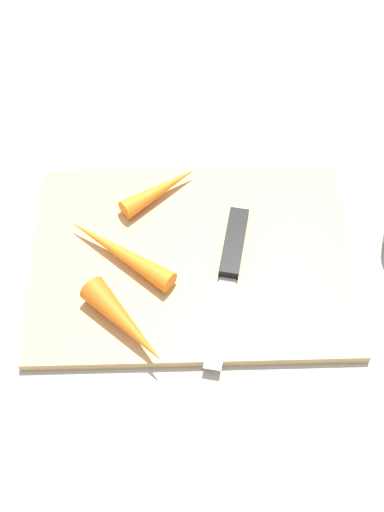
# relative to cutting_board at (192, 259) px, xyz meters

# --- Properties ---
(ground_plane) EXTENTS (1.40, 1.40, 0.00)m
(ground_plane) POSITION_rel_cutting_board_xyz_m (0.00, 0.00, -0.01)
(ground_plane) COLOR #ADA8A0
(cutting_board) EXTENTS (0.36, 0.26, 0.01)m
(cutting_board) POSITION_rel_cutting_board_xyz_m (0.00, 0.00, 0.00)
(cutting_board) COLOR tan
(cutting_board) RESTS_ON ground_plane
(knife) EXTENTS (0.06, 0.20, 0.01)m
(knife) POSITION_rel_cutting_board_xyz_m (-0.05, 0.00, 0.01)
(knife) COLOR #B7B7BC
(knife) RESTS_ON cutting_board
(carrot_medium) EXTENTS (0.10, 0.11, 0.03)m
(carrot_medium) POSITION_rel_cutting_board_xyz_m (0.07, 0.09, 0.02)
(carrot_medium) COLOR orange
(carrot_medium) RESTS_ON cutting_board
(carrot_longest) EXTENTS (0.13, 0.11, 0.02)m
(carrot_longest) POSITION_rel_cutting_board_xyz_m (0.08, -0.00, 0.02)
(carrot_longest) COLOR orange
(carrot_longest) RESTS_ON cutting_board
(carrot_shortest) EXTENTS (0.10, 0.08, 0.02)m
(carrot_shortest) POSITION_rel_cutting_board_xyz_m (0.03, -0.09, 0.02)
(carrot_shortest) COLOR orange
(carrot_shortest) RESTS_ON cutting_board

